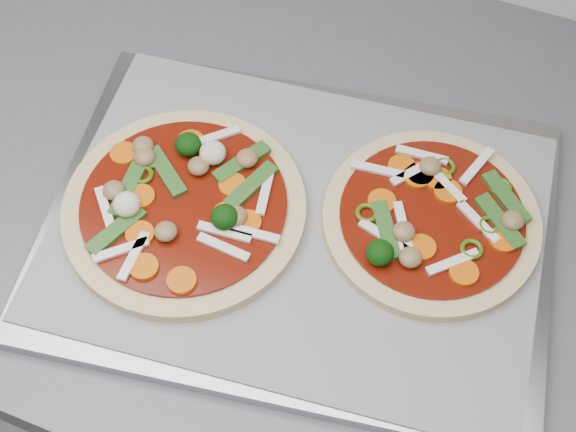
% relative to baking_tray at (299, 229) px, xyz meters
% --- Properties ---
extents(baking_tray, '(0.49, 0.39, 0.01)m').
position_rel_baking_tray_xyz_m(baking_tray, '(0.00, 0.00, 0.00)').
color(baking_tray, gray).
rests_on(baking_tray, countertop).
extents(parchment, '(0.46, 0.35, 0.00)m').
position_rel_baking_tray_xyz_m(parchment, '(0.00, 0.00, 0.01)').
color(parchment, gray).
rests_on(parchment, baking_tray).
extents(pizza_left, '(0.22, 0.22, 0.04)m').
position_rel_baking_tray_xyz_m(pizza_left, '(-0.10, -0.02, 0.02)').
color(pizza_left, '#E5CB84').
rests_on(pizza_left, parchment).
extents(pizza_right, '(0.26, 0.26, 0.03)m').
position_rel_baking_tray_xyz_m(pizza_right, '(0.11, 0.04, 0.02)').
color(pizza_right, '#E5CB84').
rests_on(pizza_right, parchment).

